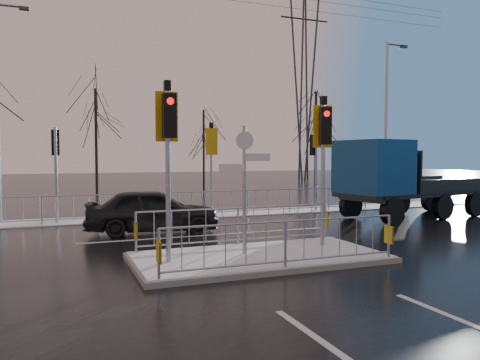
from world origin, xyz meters
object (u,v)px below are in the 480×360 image
object	(u,v)px
car_far_lane	(153,211)
street_lamp_right	(387,117)
traffic_island	(258,244)
flatbed_truck	(390,178)

from	to	relation	value
car_far_lane	street_lamp_right	bearing A→B (deg)	-64.51
traffic_island	car_far_lane	xyz separation A→B (m)	(-1.58, 4.88, 0.33)
traffic_island	street_lamp_right	distance (m)	14.14
flatbed_truck	car_far_lane	bearing A→B (deg)	178.65
traffic_island	street_lamp_right	bearing A→B (deg)	38.73
car_far_lane	street_lamp_right	distance (m)	13.20
car_far_lane	flatbed_truck	distance (m)	9.32
car_far_lane	flatbed_truck	xyz separation A→B (m)	(9.27, -0.22, 0.92)
traffic_island	car_far_lane	size ratio (longest dim) A/B	1.41
traffic_island	car_far_lane	bearing A→B (deg)	107.91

